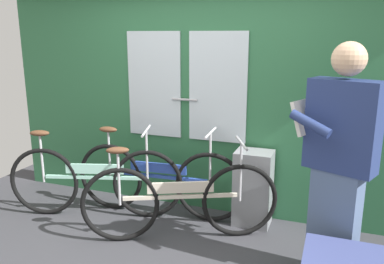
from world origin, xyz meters
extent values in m
cube|color=#38383D|center=(0.00, 0.00, -0.02)|extent=(5.58, 3.91, 0.04)
cube|color=#2D6B42|center=(0.00, 1.15, 1.14)|extent=(4.58, 0.08, 2.28)
cube|color=silver|center=(-0.55, 1.10, 1.32)|extent=(0.60, 0.02, 1.10)
cube|color=silver|center=(0.15, 1.10, 1.32)|extent=(0.60, 0.02, 1.10)
cylinder|color=#B2B2B7|center=(-0.20, 1.08, 1.19)|extent=(0.28, 0.02, 0.02)
torus|color=black|center=(0.16, 0.84, 0.36)|extent=(0.72, 0.10, 0.72)
torus|color=black|center=(-0.92, 0.76, 0.36)|extent=(0.72, 0.10, 0.72)
cube|color=#2D4CB2|center=(-0.38, 0.80, 0.42)|extent=(1.04, 0.11, 0.03)
cube|color=#2D4CB2|center=(-0.38, 0.80, 0.51)|extent=(0.60, 0.07, 0.10)
cylinder|color=#B7B7BC|center=(-0.92, 0.76, 0.62)|extent=(0.02, 0.02, 0.52)
ellipsoid|color=brown|center=(-0.92, 0.76, 0.88)|extent=(0.21, 0.11, 0.06)
cylinder|color=#B7B7BC|center=(0.16, 0.84, 0.64)|extent=(0.02, 0.02, 0.56)
cylinder|color=#B7B7BC|center=(0.16, 0.84, 0.92)|extent=(0.06, 0.44, 0.02)
torus|color=black|center=(0.52, 0.65, 0.35)|extent=(0.66, 0.34, 0.71)
torus|color=black|center=(-0.47, 0.18, 0.35)|extent=(0.66, 0.34, 0.71)
cube|color=beige|center=(0.02, 0.41, 0.41)|extent=(0.95, 0.47, 0.03)
cube|color=beige|center=(0.02, 0.41, 0.50)|extent=(0.55, 0.28, 0.10)
cylinder|color=#B7B7BC|center=(-0.47, 0.18, 0.61)|extent=(0.02, 0.02, 0.51)
ellipsoid|color=brown|center=(-0.47, 0.18, 0.86)|extent=(0.22, 0.17, 0.06)
cylinder|color=#B7B7BC|center=(0.52, 0.65, 0.63)|extent=(0.02, 0.02, 0.55)
cylinder|color=#B7B7BC|center=(0.52, 0.65, 0.90)|extent=(0.21, 0.41, 0.02)
torus|color=black|center=(-0.46, 0.71, 0.36)|extent=(0.70, 0.25, 0.72)
torus|color=black|center=(-1.49, 0.39, 0.36)|extent=(0.70, 0.25, 0.72)
cube|color=#9EDBC6|center=(-0.97, 0.55, 0.42)|extent=(0.99, 0.33, 0.03)
cube|color=#9EDBC6|center=(-0.97, 0.55, 0.51)|extent=(0.57, 0.20, 0.10)
cylinder|color=#B7B7BC|center=(-1.49, 0.39, 0.62)|extent=(0.02, 0.02, 0.52)
ellipsoid|color=brown|center=(-1.49, 0.39, 0.88)|extent=(0.22, 0.14, 0.06)
cylinder|color=#B7B7BC|center=(-0.46, 0.71, 0.64)|extent=(0.02, 0.02, 0.56)
cylinder|color=#B7B7BC|center=(-0.46, 0.71, 0.92)|extent=(0.15, 0.43, 0.02)
cube|color=slate|center=(1.33, 0.26, 0.44)|extent=(0.39, 0.30, 0.88)
cube|color=navy|center=(1.33, 0.26, 1.21)|extent=(0.53, 0.37, 0.66)
sphere|color=tan|center=(1.33, 0.26, 1.68)|extent=(0.24, 0.24, 0.24)
cube|color=silver|center=(1.07, 0.37, 1.24)|extent=(0.23, 0.36, 0.26)
cylinder|color=navy|center=(1.12, 0.11, 1.24)|extent=(0.31, 0.18, 0.17)
cylinder|color=navy|center=(1.28, 0.52, 1.24)|extent=(0.31, 0.18, 0.17)
cube|color=gray|center=(0.58, 0.93, 0.37)|extent=(0.36, 0.28, 0.75)
camera|label=1|loc=(1.28, -2.66, 1.84)|focal=36.91mm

